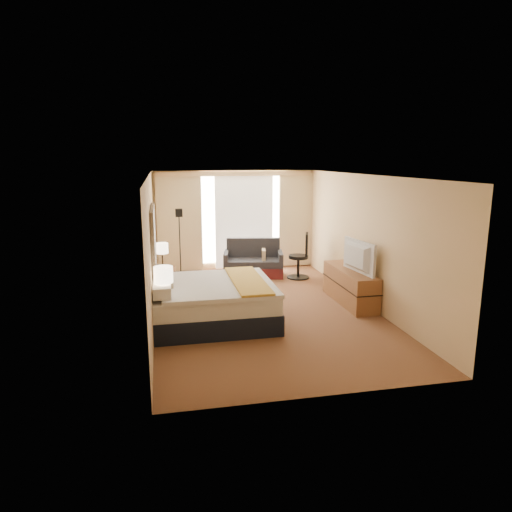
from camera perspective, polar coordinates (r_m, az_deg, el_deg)
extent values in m
cube|color=#541F18|center=(9.11, 0.87, -6.52)|extent=(4.20, 7.00, 0.02)
cube|color=silver|center=(8.63, 0.93, 10.06)|extent=(4.20, 7.00, 0.02)
cube|color=#E5BB8C|center=(12.17, -2.72, 4.51)|extent=(4.20, 0.02, 2.60)
cube|color=#E5BB8C|center=(5.51, 8.92, -5.01)|extent=(4.20, 0.02, 2.60)
cube|color=#E5BB8C|center=(8.57, -12.93, 0.99)|extent=(0.02, 7.00, 2.60)
cube|color=#E5BB8C|center=(9.45, 13.42, 1.98)|extent=(0.02, 7.00, 2.60)
cube|color=black|center=(8.77, -12.64, 1.12)|extent=(0.06, 1.85, 1.50)
cube|color=#995837|center=(7.82, -11.00, -7.79)|extent=(0.45, 0.52, 0.55)
cube|color=#995837|center=(10.21, -11.24, -3.07)|extent=(0.45, 0.52, 0.55)
cube|color=#995837|center=(9.55, 11.68, -3.68)|extent=(0.50, 1.80, 0.70)
cube|color=white|center=(12.18, -1.53, 4.62)|extent=(2.30, 0.02, 2.30)
cube|color=beige|center=(11.92, -9.54, 4.04)|extent=(1.15, 0.09, 2.50)
cube|color=beige|center=(12.43, 4.93, 4.49)|extent=(0.90, 0.09, 2.50)
cube|color=white|center=(12.15, -1.50, 4.36)|extent=(1.55, 0.04, 2.50)
cube|color=#E5BB8C|center=(11.92, -2.65, 10.23)|extent=(4.00, 0.16, 0.12)
cube|color=black|center=(8.36, -5.36, -7.00)|extent=(2.15, 1.94, 0.36)
cube|color=silver|center=(8.26, -5.41, -4.82)|extent=(2.10, 1.89, 0.31)
cube|color=silver|center=(8.22, -4.87, -3.59)|extent=(1.96, 1.96, 0.07)
cube|color=gold|center=(8.28, -1.07, -3.06)|extent=(0.56, 1.96, 0.04)
cube|color=silver|center=(7.68, -11.68, -3.95)|extent=(0.29, 0.80, 0.18)
cube|color=silver|center=(8.59, -11.72, -2.24)|extent=(0.29, 0.80, 0.18)
cube|color=beige|center=(8.12, -10.70, -2.72)|extent=(0.10, 0.43, 0.37)
cube|color=#541818|center=(11.52, -0.35, -1.84)|extent=(1.59, 1.05, 0.26)
cube|color=#2B2B30|center=(11.42, -0.35, -0.86)|extent=(1.46, 0.88, 0.17)
cube|color=#2B2B30|center=(11.71, -0.36, 0.89)|extent=(1.36, 0.41, 0.58)
cube|color=#2B2B30|center=(11.48, -3.75, -0.66)|extent=(0.25, 0.79, 0.47)
cube|color=#2B2B30|center=(11.48, 3.05, -0.64)|extent=(0.25, 0.79, 0.47)
cube|color=beige|center=(11.38, 0.97, 0.02)|extent=(0.15, 0.38, 0.34)
cube|color=black|center=(11.11, -9.32, -3.16)|extent=(0.22, 0.22, 0.02)
cylinder|color=black|center=(10.93, -9.46, 0.87)|extent=(0.03, 0.03, 1.57)
cube|color=black|center=(10.80, -9.62, 5.35)|extent=(0.16, 0.16, 0.18)
cylinder|color=black|center=(11.38, 5.28, -2.66)|extent=(0.55, 0.55, 0.03)
cylinder|color=black|center=(11.32, 5.30, -1.34)|extent=(0.07, 0.07, 0.49)
cylinder|color=black|center=(11.26, 5.33, -0.10)|extent=(0.48, 0.48, 0.08)
cube|color=black|center=(11.19, 6.37, 1.46)|extent=(0.20, 0.43, 0.55)
cube|color=black|center=(7.67, -11.35, -5.87)|extent=(0.11, 0.11, 0.04)
cylinder|color=black|center=(7.61, -11.41, -4.34)|extent=(0.03, 0.03, 0.38)
cylinder|color=#FFE7BF|center=(7.53, -11.50, -2.30)|extent=(0.31, 0.31, 0.26)
cube|color=black|center=(10.21, -11.57, -1.39)|extent=(0.09, 0.09, 0.04)
cylinder|color=black|center=(10.17, -11.61, -0.38)|extent=(0.03, 0.03, 0.33)
cylinder|color=#FFE7BF|center=(10.12, -11.67, 0.96)|extent=(0.27, 0.27, 0.23)
cube|color=#94BEE5|center=(7.63, -10.39, -5.69)|extent=(0.11, 0.11, 0.10)
cube|color=black|center=(10.11, -11.25, -1.39)|extent=(0.22, 0.19, 0.08)
imported|color=black|center=(9.16, 12.17, -0.07)|extent=(0.27, 1.12, 0.64)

